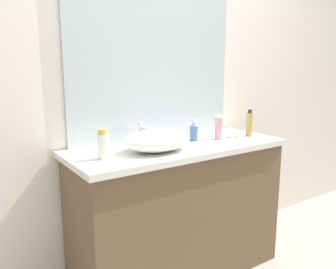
{
  "coord_description": "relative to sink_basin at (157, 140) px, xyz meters",
  "views": [
    {
      "loc": [
        -1.27,
        -1.29,
        1.36
      ],
      "look_at": [
        -0.13,
        0.4,
        0.95
      ],
      "focal_mm": 37.22,
      "sensor_mm": 36.0,
      "label": 1
    }
  ],
  "objects": [
    {
      "name": "bathroom_wall_rear",
      "position": [
        0.22,
        0.36,
        0.36
      ],
      "size": [
        6.0,
        0.06,
        2.6
      ],
      "primitive_type": "cube",
      "color": "silver",
      "rests_on": "ground"
    },
    {
      "name": "vanity_counter",
      "position": [
        0.19,
        0.05,
        -0.5
      ],
      "size": [
        1.39,
        0.54,
        0.87
      ],
      "color": "brown",
      "rests_on": "ground"
    },
    {
      "name": "wall_mirror_panel",
      "position": [
        0.19,
        0.32,
        0.59
      ],
      "size": [
        1.23,
        0.01,
        1.29
      ],
      "primitive_type": "cube",
      "color": "#B2BCC6",
      "rests_on": "vanity_counter"
    },
    {
      "name": "sink_basin",
      "position": [
        0.0,
        0.0,
        0.0
      ],
      "size": [
        0.41,
        0.3,
        0.12
      ],
      "primitive_type": "ellipsoid",
      "color": "white",
      "rests_on": "vanity_counter"
    },
    {
      "name": "faucet",
      "position": [
        0.0,
        0.16,
        0.02
      ],
      "size": [
        0.03,
        0.14,
        0.15
      ],
      "color": "silver",
      "rests_on": "vanity_counter"
    },
    {
      "name": "soap_dispenser",
      "position": [
        0.34,
        0.1,
        -0.0
      ],
      "size": [
        0.05,
        0.05,
        0.15
      ],
      "color": "#43699C",
      "rests_on": "vanity_counter"
    },
    {
      "name": "lotion_bottle",
      "position": [
        0.51,
        0.04,
        0.02
      ],
      "size": [
        0.05,
        0.05,
        0.16
      ],
      "color": "pink",
      "rests_on": "vanity_counter"
    },
    {
      "name": "perfume_bottle",
      "position": [
        -0.33,
        0.01,
        0.01
      ],
      "size": [
        0.06,
        0.06,
        0.16
      ],
      "color": "white",
      "rests_on": "vanity_counter"
    },
    {
      "name": "spray_can",
      "position": [
        0.76,
        0.0,
        0.02
      ],
      "size": [
        0.05,
        0.05,
        0.19
      ],
      "color": "#A98E47",
      "rests_on": "vanity_counter"
    },
    {
      "name": "candle_jar",
      "position": [
        0.63,
        0.04,
        -0.04
      ],
      "size": [
        0.06,
        0.06,
        0.04
      ],
      "primitive_type": "cylinder",
      "color": "silver",
      "rests_on": "vanity_counter"
    }
  ]
}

